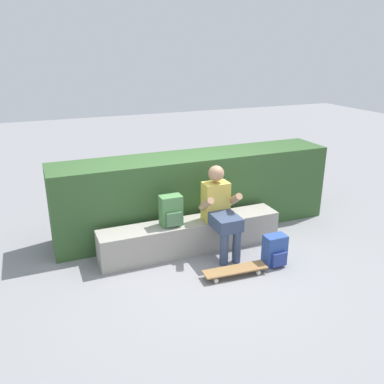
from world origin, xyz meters
The scene contains 7 objects.
ground_plane centered at (0.00, 0.00, 0.00)m, with size 24.00×24.00×0.00m, color gray.
bench_main centered at (0.00, 0.31, 0.22)m, with size 2.50×0.40×0.43m.
person_skater centered at (0.33, 0.11, 0.64)m, with size 0.49×0.62×1.18m.
skateboard_near_person centered at (0.25, -0.50, 0.07)m, with size 0.81×0.25×0.09m.
backpack_on_bench centered at (-0.28, 0.30, 0.63)m, with size 0.28×0.23×0.40m.
backpack_on_ground centered at (0.84, -0.44, 0.19)m, with size 0.28×0.23×0.40m.
hedge_row centered at (0.33, 0.99, 0.58)m, with size 4.17×0.73×1.15m.
Camera 1 is at (-1.86, -4.25, 2.63)m, focal length 37.65 mm.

